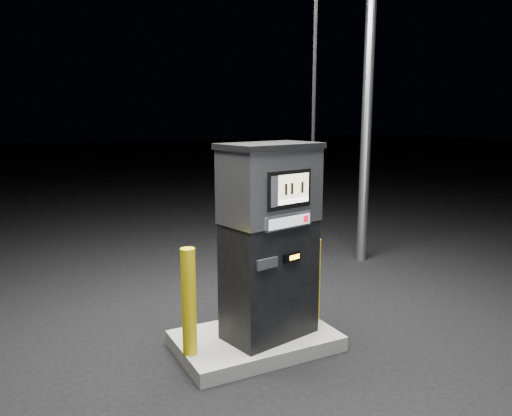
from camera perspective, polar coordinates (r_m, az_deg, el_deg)
name	(u,v)px	position (r m, az deg, el deg)	size (l,w,h in m)	color
ground	(255,347)	(5.35, -0.07, -15.65)	(80.00, 80.00, 0.00)	black
pump_island	(255,341)	(5.31, -0.07, -14.92)	(1.60, 1.00, 0.15)	slate
fuel_dispenser	(270,240)	(4.94, 1.61, -3.63)	(1.12, 0.76, 4.04)	black
bollard_left	(189,302)	(4.73, -7.67, -10.59)	(0.14, 0.14, 1.02)	gold
bollard_right	(315,280)	(5.49, 6.71, -8.17)	(0.12, 0.12, 0.91)	gold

